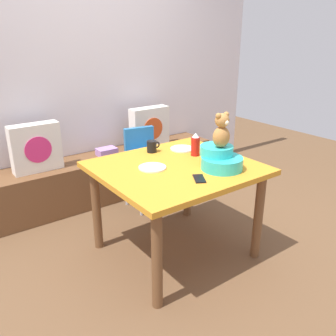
% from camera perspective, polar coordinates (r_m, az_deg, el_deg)
% --- Properties ---
extents(ground_plane, '(8.00, 8.00, 0.00)m').
position_cam_1_polar(ground_plane, '(2.98, 1.17, -13.03)').
color(ground_plane, brown).
extents(back_wall, '(4.40, 0.10, 2.60)m').
position_cam_1_polar(back_wall, '(3.82, -13.28, 14.92)').
color(back_wall, silver).
rests_on(back_wall, ground_plane).
extents(window_bench, '(2.60, 0.44, 0.46)m').
position_cam_1_polar(window_bench, '(3.84, -10.34, -1.38)').
color(window_bench, brown).
rests_on(window_bench, ground_plane).
extents(pillow_floral_left, '(0.44, 0.15, 0.44)m').
position_cam_1_polar(pillow_floral_left, '(3.46, -20.32, 3.04)').
color(pillow_floral_left, white).
rests_on(pillow_floral_left, window_bench).
extents(pillow_floral_right, '(0.44, 0.15, 0.44)m').
position_cam_1_polar(pillow_floral_right, '(3.95, -2.96, 6.48)').
color(pillow_floral_right, white).
rests_on(pillow_floral_right, window_bench).
extents(book_stack, '(0.20, 0.14, 0.07)m').
position_cam_1_polar(book_stack, '(3.77, -9.73, 2.59)').
color(book_stack, '#AF81CA').
rests_on(book_stack, window_bench).
extents(dining_table, '(1.12, 1.03, 0.74)m').
position_cam_1_polar(dining_table, '(2.68, 1.26, -1.71)').
color(dining_table, orange).
rests_on(dining_table, ground_plane).
extents(highchair, '(0.38, 0.49, 0.79)m').
position_cam_1_polar(highchair, '(3.49, -3.82, 1.73)').
color(highchair, '#2672B2').
rests_on(highchair, ground_plane).
extents(infant_seat_teal, '(0.30, 0.33, 0.16)m').
position_cam_1_polar(infant_seat_teal, '(2.60, 8.29, 1.46)').
color(infant_seat_teal, '#2EC2BE').
rests_on(infant_seat_teal, dining_table).
extents(teddy_bear, '(0.13, 0.12, 0.25)m').
position_cam_1_polar(teddy_bear, '(2.53, 8.54, 5.85)').
color(teddy_bear, '#B17A3D').
rests_on(teddy_bear, infant_seat_teal).
extents(ketchup_bottle, '(0.07, 0.07, 0.18)m').
position_cam_1_polar(ketchup_bottle, '(2.84, 4.39, 3.70)').
color(ketchup_bottle, red).
rests_on(ketchup_bottle, dining_table).
extents(coffee_mug, '(0.12, 0.08, 0.09)m').
position_cam_1_polar(coffee_mug, '(2.93, -2.57, 3.45)').
color(coffee_mug, black).
rests_on(coffee_mug, dining_table).
extents(dinner_plate_near, '(0.20, 0.20, 0.01)m').
position_cam_1_polar(dinner_plate_near, '(3.01, 2.28, 3.09)').
color(dinner_plate_near, white).
rests_on(dinner_plate_near, dining_table).
extents(dinner_plate_far, '(0.20, 0.20, 0.01)m').
position_cam_1_polar(dinner_plate_far, '(2.59, -2.51, 0.08)').
color(dinner_plate_far, white).
rests_on(dinner_plate_far, dining_table).
extents(cell_phone, '(0.13, 0.16, 0.01)m').
position_cam_1_polar(cell_phone, '(2.41, 4.99, -1.70)').
color(cell_phone, black).
rests_on(cell_phone, dining_table).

